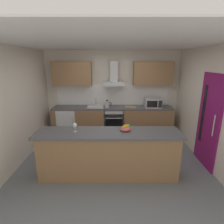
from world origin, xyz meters
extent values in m
cube|color=slate|center=(0.00, 0.00, -0.01)|extent=(5.20, 4.81, 0.02)
cube|color=white|center=(0.00, 0.00, 2.61)|extent=(5.20, 4.81, 0.02)
cube|color=silver|center=(0.00, 1.96, 1.30)|extent=(5.20, 0.12, 2.60)
cube|color=silver|center=(-2.16, 0.00, 1.30)|extent=(0.12, 4.81, 2.60)
cube|color=silver|center=(2.16, 0.00, 1.30)|extent=(0.12, 4.81, 2.60)
cube|color=white|center=(0.00, 1.89, 1.23)|extent=(3.57, 0.02, 0.66)
cube|color=olive|center=(0.00, 1.58, 0.43)|extent=(3.70, 0.60, 0.86)
cube|color=#4C4C51|center=(0.00, 1.58, 0.88)|extent=(3.70, 0.60, 0.04)
cube|color=olive|center=(-0.08, -0.63, 0.46)|extent=(2.72, 0.52, 0.92)
cube|color=#4C4C51|center=(-0.08, -0.63, 0.94)|extent=(2.82, 0.64, 0.04)
cube|color=olive|center=(-1.23, 1.73, 1.91)|extent=(1.18, 0.32, 0.70)
cube|color=olive|center=(1.23, 1.73, 1.91)|extent=(1.18, 0.32, 0.70)
cube|color=#7A1456|center=(2.09, -0.17, 1.02)|extent=(0.04, 0.85, 2.05)
cube|color=black|center=(2.06, 0.07, 1.13)|extent=(0.01, 0.11, 1.31)
cylinder|color=#B7BABC|center=(2.05, -0.44, 1.02)|extent=(0.03, 0.03, 0.45)
cube|color=slate|center=(0.05, 1.56, 0.46)|extent=(0.60, 0.56, 0.80)
cube|color=black|center=(0.05, 1.27, 0.40)|extent=(0.50, 0.02, 0.48)
cube|color=#B7BABC|center=(0.05, 1.27, 0.80)|extent=(0.54, 0.02, 0.09)
cylinder|color=#B7BABC|center=(0.05, 1.24, 0.64)|extent=(0.49, 0.02, 0.02)
cube|color=white|center=(-1.42, 1.56, 0.42)|extent=(0.58, 0.56, 0.85)
cube|color=silver|center=(-1.42, 1.27, 0.43)|extent=(0.55, 0.02, 0.80)
cylinder|color=#B7BABC|center=(-1.20, 1.25, 0.47)|extent=(0.02, 0.02, 0.38)
cube|color=#B7BABC|center=(1.24, 1.53, 1.05)|extent=(0.50, 0.36, 0.30)
cube|color=black|center=(1.18, 1.34, 1.05)|extent=(0.30, 0.02, 0.19)
cube|color=black|center=(1.42, 1.34, 1.05)|extent=(0.10, 0.01, 0.21)
cube|color=silver|center=(-0.52, 1.56, 0.92)|extent=(0.50, 0.40, 0.04)
cylinder|color=#B7BABC|center=(-0.52, 1.69, 1.03)|extent=(0.03, 0.03, 0.26)
cylinder|color=#B7BABC|center=(-0.52, 1.61, 1.15)|extent=(0.03, 0.16, 0.03)
cylinder|color=#B7BABC|center=(-0.17, 1.52, 1.00)|extent=(0.15, 0.15, 0.20)
sphere|color=black|center=(-0.17, 1.52, 1.11)|extent=(0.06, 0.06, 0.06)
cone|color=#B7BABC|center=(-0.27, 1.52, 1.04)|extent=(0.09, 0.04, 0.07)
torus|color=black|center=(-0.08, 1.52, 1.01)|extent=(0.11, 0.02, 0.11)
cube|color=#B7BABC|center=(0.05, 1.66, 1.62)|extent=(0.62, 0.45, 0.12)
cube|color=#B7BABC|center=(0.05, 1.71, 1.98)|extent=(0.22, 0.22, 0.60)
cylinder|color=silver|center=(-0.73, -0.61, 0.97)|extent=(0.07, 0.07, 0.01)
cylinder|color=silver|center=(-0.73, -0.61, 1.01)|extent=(0.01, 0.01, 0.09)
ellipsoid|color=silver|center=(-0.73, -0.61, 1.09)|extent=(0.08, 0.08, 0.10)
ellipsoid|color=#B24C47|center=(0.26, -0.56, 1.00)|extent=(0.22, 0.22, 0.09)
sphere|color=orange|center=(0.22, -0.58, 1.04)|extent=(0.06, 0.06, 0.06)
sphere|color=#66B233|center=(0.30, -0.53, 1.05)|extent=(0.08, 0.08, 0.08)
sphere|color=orange|center=(0.26, -0.56, 1.05)|extent=(0.08, 0.08, 0.08)
cube|color=tan|center=(0.56, 1.53, 0.91)|extent=(0.39, 0.30, 0.02)
camera|label=1|loc=(-0.01, -3.88, 2.29)|focal=29.00mm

